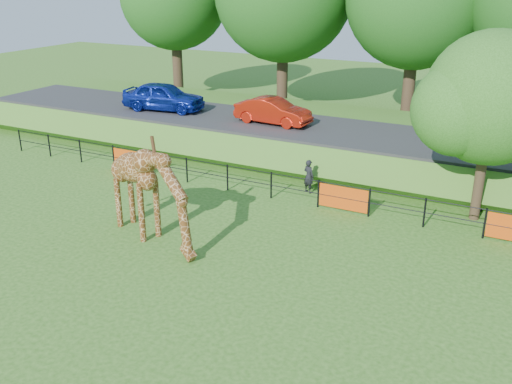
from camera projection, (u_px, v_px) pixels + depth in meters
ground at (148, 292)px, 16.17m from camera, size 90.00×90.00×0.00m
giraffe at (150, 195)px, 18.69m from camera, size 4.60×2.41×3.29m
perimeter_fence at (271, 185)px, 22.60m from camera, size 28.07×0.10×1.10m
embankment at (336, 137)px, 28.78m from camera, size 40.00×9.00×1.30m
road at (326, 130)px, 27.28m from camera, size 40.00×5.00×0.12m
car_blue at (164, 96)px, 30.64m from camera, size 4.64×2.40×1.51m
car_red at (273, 111)px, 27.99m from camera, size 3.90×1.58×1.26m
visitor at (309, 176)px, 23.14m from camera, size 0.60×0.50×1.39m
tree_east at (494, 104)px, 19.36m from camera, size 5.40×4.71×6.76m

